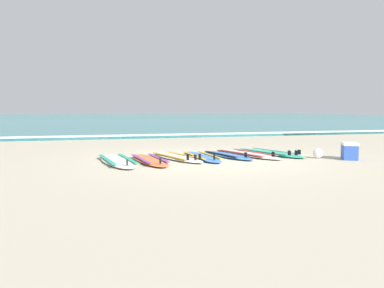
{
  "coord_description": "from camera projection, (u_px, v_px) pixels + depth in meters",
  "views": [
    {
      "loc": [
        -2.71,
        -8.09,
        1.14
      ],
      "look_at": [
        -0.14,
        1.2,
        0.25
      ],
      "focal_mm": 36.31,
      "sensor_mm": 36.0,
      "label": 1
    }
  ],
  "objects": [
    {
      "name": "ground_plane",
      "position": [
        212.0,
        160.0,
        8.59
      ],
      "size": [
        80.0,
        80.0,
        0.0
      ],
      "primitive_type": "plane",
      "color": "#B7AD93"
    },
    {
      "name": "sea",
      "position": [
        110.0,
        118.0,
        43.56
      ],
      "size": [
        80.0,
        60.0,
        0.1
      ],
      "primitive_type": "cube",
      "color": "teal",
      "rests_on": "ground"
    },
    {
      "name": "wave_foam_strip",
      "position": [
        157.0,
        136.0,
        15.2
      ],
      "size": [
        80.0,
        0.92,
        0.11
      ],
      "primitive_type": "cube",
      "color": "white",
      "rests_on": "ground"
    },
    {
      "name": "surfboard_0",
      "position": [
        117.0,
        161.0,
        8.19
      ],
      "size": [
        0.88,
        2.48,
        0.18
      ],
      "color": "silver",
      "rests_on": "ground"
    },
    {
      "name": "surfboard_1",
      "position": [
        149.0,
        160.0,
        8.29
      ],
      "size": [
        0.73,
        2.2,
        0.18
      ],
      "color": "orange",
      "rests_on": "ground"
    },
    {
      "name": "surfboard_2",
      "position": [
        176.0,
        157.0,
        8.77
      ],
      "size": [
        1.08,
        2.2,
        0.18
      ],
      "color": "white",
      "rests_on": "ground"
    },
    {
      "name": "surfboard_3",
      "position": [
        202.0,
        157.0,
        8.87
      ],
      "size": [
        0.6,
        2.11,
        0.18
      ],
      "color": "#3875CC",
      "rests_on": "ground"
    },
    {
      "name": "surfboard_4",
      "position": [
        227.0,
        155.0,
        9.16
      ],
      "size": [
        0.9,
        2.04,
        0.18
      ],
      "color": "#3875CC",
      "rests_on": "ground"
    },
    {
      "name": "surfboard_5",
      "position": [
        247.0,
        154.0,
        9.36
      ],
      "size": [
        1.17,
        2.38,
        0.18
      ],
      "color": "silver",
      "rests_on": "ground"
    },
    {
      "name": "surfboard_6",
      "position": [
        269.0,
        153.0,
        9.64
      ],
      "size": [
        1.22,
        2.4,
        0.18
      ],
      "color": "#2DB793",
      "rests_on": "ground"
    },
    {
      "name": "cooler_box",
      "position": [
        349.0,
        151.0,
        8.64
      ],
      "size": [
        0.49,
        0.55,
        0.38
      ],
      "color": "#2D51B2",
      "rests_on": "ground"
    },
    {
      "name": "beach_ball",
      "position": [
        318.0,
        153.0,
        8.86
      ],
      "size": [
        0.22,
        0.22,
        0.22
      ],
      "primitive_type": "sphere",
      "color": "white",
      "rests_on": "ground"
    }
  ]
}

